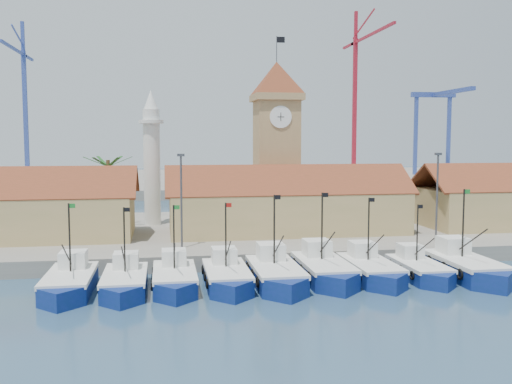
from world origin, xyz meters
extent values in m
plane|color=navy|center=(0.00, 0.00, 0.00)|extent=(400.00, 400.00, 0.00)
cube|color=gray|center=(0.00, 24.00, 0.75)|extent=(140.00, 32.00, 1.50)
cube|color=gray|center=(0.00, 110.00, 1.00)|extent=(240.00, 80.00, 2.00)
cube|color=navy|center=(-20.95, 2.88, 0.49)|extent=(3.46, 7.83, 1.78)
cube|color=navy|center=(-20.95, -1.04, 0.49)|extent=(3.46, 3.46, 1.78)
cube|color=silver|center=(-20.95, 2.88, 1.38)|extent=(3.53, 8.05, 0.35)
cube|color=silver|center=(-20.95, 4.84, 2.18)|extent=(2.08, 2.18, 1.38)
cylinder|color=black|center=(-20.95, 3.38, 4.15)|extent=(0.14, 0.14, 5.54)
cube|color=#197226|center=(-20.71, 3.38, 6.73)|extent=(0.49, 0.02, 0.35)
cube|color=navy|center=(-16.76, 2.51, 0.47)|extent=(3.29, 7.44, 1.69)
cube|color=navy|center=(-16.76, -1.21, 0.47)|extent=(3.29, 3.29, 1.69)
cube|color=silver|center=(-16.76, 2.51, 1.32)|extent=(3.35, 7.65, 0.33)
cube|color=silver|center=(-16.76, 4.37, 2.07)|extent=(1.97, 2.07, 1.32)
cylinder|color=black|center=(-16.76, 2.98, 3.95)|extent=(0.13, 0.13, 5.26)
cube|color=black|center=(-16.52, 2.98, 6.39)|extent=(0.47, 0.02, 0.33)
cube|color=navy|center=(-12.89, 2.90, 0.47)|extent=(3.32, 7.52, 1.71)
cube|color=navy|center=(-12.89, -0.86, 0.47)|extent=(3.32, 3.32, 1.71)
cube|color=silver|center=(-12.89, 2.90, 1.33)|extent=(3.39, 7.73, 0.33)
cube|color=silver|center=(-12.89, 4.78, 2.09)|extent=(1.99, 2.09, 1.33)
cylinder|color=black|center=(-12.89, 3.37, 3.99)|extent=(0.13, 0.13, 5.32)
cube|color=#197226|center=(-12.66, 3.37, 6.45)|extent=(0.47, 0.02, 0.33)
cube|color=navy|center=(-8.72, 2.83, 0.48)|extent=(3.38, 7.64, 1.74)
cube|color=navy|center=(-8.72, -0.99, 0.48)|extent=(3.38, 3.38, 1.74)
cube|color=silver|center=(-8.72, 2.83, 1.35)|extent=(3.44, 7.85, 0.34)
cube|color=silver|center=(-8.72, 4.74, 2.12)|extent=(2.03, 2.12, 1.35)
cylinder|color=black|center=(-8.72, 3.31, 4.05)|extent=(0.14, 0.14, 5.40)
cube|color=#A5140F|center=(-8.48, 3.31, 6.56)|extent=(0.48, 0.02, 0.34)
cube|color=navy|center=(-4.71, 2.72, 0.53)|extent=(3.68, 8.32, 1.89)
cube|color=navy|center=(-4.71, -1.43, 0.53)|extent=(3.67, 3.67, 1.89)
cube|color=silver|center=(-4.71, 2.72, 1.47)|extent=(3.75, 8.55, 0.37)
cube|color=silver|center=(-4.71, 4.80, 2.31)|extent=(2.21, 2.31, 1.47)
cylinder|color=black|center=(-4.71, 3.25, 4.41)|extent=(0.15, 0.15, 5.88)
cube|color=black|center=(-4.45, 3.25, 7.14)|extent=(0.53, 0.02, 0.37)
cube|color=navy|center=(-0.39, 3.63, 0.53)|extent=(3.69, 8.35, 1.90)
cube|color=navy|center=(-0.39, -0.55, 0.53)|extent=(3.69, 3.69, 1.90)
cube|color=silver|center=(-0.39, 3.63, 1.48)|extent=(3.77, 8.58, 0.37)
cube|color=silver|center=(-0.39, 5.71, 2.32)|extent=(2.21, 2.32, 1.48)
cylinder|color=black|center=(-0.39, 4.15, 4.43)|extent=(0.15, 0.15, 5.91)
cube|color=black|center=(-0.13, 4.15, 7.17)|extent=(0.53, 0.02, 0.37)
cube|color=navy|center=(3.60, 3.23, 0.50)|extent=(3.47, 7.84, 1.78)
cube|color=navy|center=(3.60, -0.69, 0.50)|extent=(3.47, 3.47, 1.78)
cube|color=silver|center=(3.60, 3.23, 1.39)|extent=(3.54, 8.06, 0.35)
cube|color=silver|center=(3.60, 5.19, 2.18)|extent=(2.08, 2.18, 1.39)
cylinder|color=black|center=(3.60, 3.72, 4.16)|extent=(0.14, 0.14, 5.55)
cube|color=black|center=(3.85, 3.72, 6.74)|extent=(0.50, 0.02, 0.35)
cube|color=navy|center=(7.87, 2.92, 0.45)|extent=(3.15, 7.13, 1.62)
cube|color=navy|center=(7.87, -0.65, 0.45)|extent=(3.15, 3.15, 1.62)
cube|color=silver|center=(7.87, 2.92, 1.26)|extent=(3.22, 7.33, 0.32)
cube|color=silver|center=(7.87, 4.70, 1.98)|extent=(1.89, 1.98, 1.26)
cylinder|color=black|center=(7.87, 3.37, 3.78)|extent=(0.13, 0.13, 5.04)
cube|color=black|center=(8.10, 3.37, 6.12)|extent=(0.45, 0.02, 0.32)
cube|color=navy|center=(11.92, 2.49, 0.54)|extent=(3.80, 8.60, 1.96)
cube|color=navy|center=(11.92, -1.81, 0.54)|extent=(3.80, 3.80, 1.96)
cube|color=silver|center=(11.92, 2.49, 1.52)|extent=(3.88, 8.84, 0.38)
cube|color=silver|center=(11.92, 4.64, 2.39)|extent=(2.28, 2.39, 1.52)
cylinder|color=black|center=(11.92, 3.03, 4.56)|extent=(0.15, 0.15, 6.08)
cube|color=#197226|center=(12.19, 3.03, 7.39)|extent=(0.54, 0.02, 0.38)
cube|color=tan|center=(0.00, 20.00, 3.75)|extent=(26.00, 10.00, 4.50)
cube|color=brown|center=(0.00, 17.50, 7.50)|extent=(27.04, 5.13, 3.21)
cube|color=brown|center=(0.00, 22.50, 7.50)|extent=(27.04, 5.13, 3.21)
cube|color=tan|center=(0.00, 26.00, 9.00)|extent=(5.00, 5.00, 15.00)
cube|color=tan|center=(0.00, 26.00, 16.90)|extent=(5.80, 5.80, 0.80)
pyramid|color=brown|center=(0.00, 26.00, 19.20)|extent=(5.80, 5.80, 4.00)
cylinder|color=white|center=(0.00, 23.45, 14.50)|extent=(2.60, 0.15, 2.60)
cube|color=black|center=(0.00, 23.37, 14.50)|extent=(0.08, 0.02, 1.00)
cube|color=black|center=(0.00, 23.37, 14.50)|extent=(0.80, 0.02, 0.08)
cylinder|color=#3F3F44|center=(0.00, 26.00, 22.70)|extent=(0.10, 0.10, 3.00)
cube|color=black|center=(0.50, 26.00, 23.80)|extent=(1.00, 0.03, 0.70)
cylinder|color=silver|center=(-15.00, 28.00, 8.50)|extent=(2.00, 2.00, 14.00)
cylinder|color=silver|center=(-15.00, 28.00, 14.00)|extent=(3.00, 3.00, 0.40)
cone|color=silver|center=(-15.00, 28.00, 16.60)|extent=(1.80, 1.80, 2.40)
cylinder|color=brown|center=(-20.00, 26.00, 5.50)|extent=(0.44, 0.44, 8.00)
cube|color=#1D561D|center=(-18.60, 26.00, 9.30)|extent=(2.80, 0.35, 1.18)
cube|color=#1D561D|center=(-19.30, 27.21, 9.30)|extent=(1.71, 2.60, 1.18)
cube|color=#1D561D|center=(-20.70, 27.21, 9.30)|extent=(1.71, 2.60, 1.18)
cube|color=#1D561D|center=(-21.40, 26.00, 9.30)|extent=(2.80, 0.35, 1.18)
cube|color=#1D561D|center=(-20.70, 24.79, 9.30)|extent=(1.71, 2.60, 1.18)
cube|color=#1D561D|center=(-19.30, 24.79, 9.30)|extent=(1.71, 2.60, 1.18)
cylinder|color=#3F3F44|center=(-12.00, 12.00, 6.00)|extent=(0.20, 0.20, 9.00)
cube|color=#3F3F44|center=(-12.00, 12.00, 10.40)|extent=(0.70, 0.25, 0.25)
cylinder|color=#3F3F44|center=(14.00, 12.00, 6.00)|extent=(0.20, 0.20, 9.00)
cube|color=#3F3F44|center=(14.00, 12.00, 10.40)|extent=(0.70, 0.25, 0.25)
cube|color=#33499C|center=(-47.26, 108.00, 17.90)|extent=(1.00, 1.00, 31.80)
cube|color=#33499C|center=(-47.26, 99.00, 32.80)|extent=(0.60, 22.51, 0.60)
cube|color=#33499C|center=(-47.26, 113.00, 32.80)|extent=(0.60, 10.00, 0.60)
cube|color=#33499C|center=(-47.26, 108.00, 37.30)|extent=(0.80, 0.80, 7.00)
cube|color=#A41928|center=(37.13, 105.00, 20.28)|extent=(1.00, 1.00, 36.56)
cube|color=#A41928|center=(37.13, 93.46, 37.56)|extent=(0.60, 28.84, 0.60)
cube|color=#A41928|center=(37.13, 110.00, 37.56)|extent=(0.60, 10.00, 0.60)
cube|color=#A41928|center=(37.13, 105.00, 42.06)|extent=(0.80, 0.80, 7.00)
cube|color=#33499C|center=(57.00, 110.00, 13.00)|extent=(0.90, 0.90, 22.00)
cube|color=#33499C|center=(67.00, 110.00, 13.00)|extent=(0.90, 0.90, 22.00)
cube|color=#33499C|center=(62.00, 110.00, 24.50)|extent=(13.00, 1.40, 1.40)
cube|color=#33499C|center=(62.00, 100.00, 24.50)|extent=(1.40, 22.00, 1.00)
camera|label=1|loc=(-13.69, -42.28, 11.83)|focal=40.00mm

